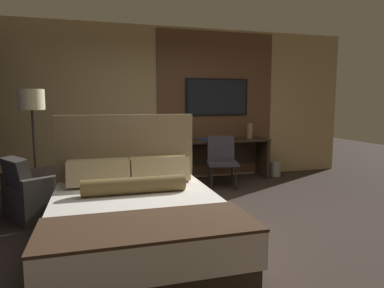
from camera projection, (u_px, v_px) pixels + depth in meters
name	position (u px, v px, depth m)	size (l,w,h in m)	color
ground_plane	(218.00, 226.00, 4.02)	(16.00, 16.00, 0.00)	#332823
wall_back_tv_panel	(176.00, 104.00, 6.35)	(7.20, 0.09, 2.80)	tan
bed	(137.00, 216.00, 3.40)	(1.66, 2.14, 1.29)	#33281E
desk	(220.00, 152.00, 6.41)	(1.79, 0.52, 0.75)	#2D2319
tv	(217.00, 97.00, 6.48)	(1.23, 0.04, 0.69)	black
desk_chair	(222.00, 157.00, 5.84)	(0.60, 0.59, 0.87)	#38333D
armchair_by_window	(39.00, 195.00, 4.33)	(0.96, 0.98, 0.79)	#47423D
floor_lamp	(32.00, 109.00, 4.66)	(0.34, 0.34, 1.62)	#282623
vase_tall	(185.00, 134.00, 6.05)	(0.13, 0.13, 0.27)	#4C706B
vase_short	(250.00, 131.00, 6.47)	(0.11, 0.11, 0.29)	#846647
book	(204.00, 139.00, 6.28)	(0.26, 0.22, 0.03)	navy
waste_bin	(275.00, 169.00, 6.68)	(0.22, 0.22, 0.28)	gray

